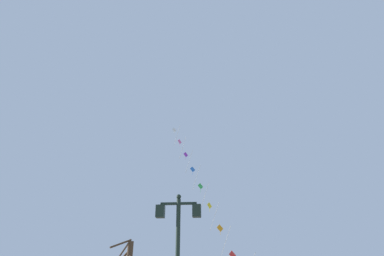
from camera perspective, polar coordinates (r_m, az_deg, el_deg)
name	(u,v)px	position (r m, az deg, el deg)	size (l,w,h in m)	color
twin_lantern_lamp_post	(178,236)	(10.52, -2.57, -19.16)	(1.49, 0.28, 4.45)	#1E2D23
kite_train	(200,186)	(25.32, 1.54, -10.58)	(6.43, 9.25, 15.98)	brown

